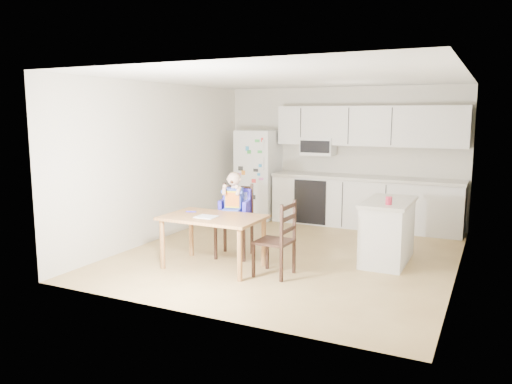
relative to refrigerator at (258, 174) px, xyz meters
The scene contains 10 objects.
room 2.31m from the refrigerator, 47.16° to the right, with size 4.52×5.01×2.51m.
refrigerator is the anchor object (origin of this frame).
kitchen_run 2.05m from the refrigerator, ahead, with size 3.37×0.62×2.15m.
kitchen_island 3.50m from the refrigerator, 33.77° to the right, with size 0.61×1.16×0.85m.
red_cup 3.71m from the refrigerator, 37.41° to the right, with size 0.08×0.08×0.10m, color #BA223C.
dining_table 3.33m from the refrigerator, 74.62° to the right, with size 1.29×0.83×0.69m.
napkin 3.40m from the refrigerator, 75.78° to the right, with size 0.26×0.22×0.01m, color silver.
toddler_spoon 3.15m from the refrigerator, 81.48° to the right, with size 0.02×0.02×0.12m, color #2E24C7.
chair_booster 2.73m from the refrigerator, 71.36° to the right, with size 0.53×0.53×1.21m.
chair_side 3.66m from the refrigerator, 59.94° to the right, with size 0.43×0.43×0.95m.
Camera 1 is at (2.62, -6.54, 2.00)m, focal length 35.00 mm.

